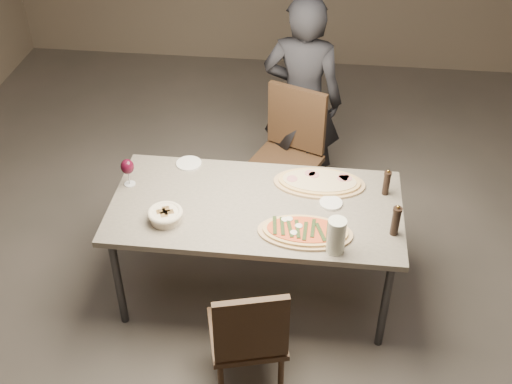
# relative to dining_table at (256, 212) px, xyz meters

# --- Properties ---
(room) EXTENTS (7.00, 7.00, 7.00)m
(room) POSITION_rel_dining_table_xyz_m (0.00, 0.00, 0.71)
(room) COLOR #605953
(room) RESTS_ON ground
(dining_table) EXTENTS (1.80, 0.90, 0.75)m
(dining_table) POSITION_rel_dining_table_xyz_m (0.00, 0.00, 0.00)
(dining_table) COLOR gray
(dining_table) RESTS_ON ground
(zucchini_pizza) EXTENTS (0.56, 0.31, 0.05)m
(zucchini_pizza) POSITION_rel_dining_table_xyz_m (0.32, -0.23, 0.07)
(zucchini_pizza) COLOR tan
(zucchini_pizza) RESTS_ON dining_table
(ham_pizza) EXTENTS (0.59, 0.33, 0.04)m
(ham_pizza) POSITION_rel_dining_table_xyz_m (0.38, 0.26, 0.07)
(ham_pizza) COLOR tan
(ham_pizza) RESTS_ON dining_table
(bread_basket) EXTENTS (0.21, 0.21, 0.08)m
(bread_basket) POSITION_rel_dining_table_xyz_m (-0.52, -0.21, 0.10)
(bread_basket) COLOR beige
(bread_basket) RESTS_ON dining_table
(oil_dish) EXTENTS (0.14, 0.14, 0.02)m
(oil_dish) POSITION_rel_dining_table_xyz_m (0.46, 0.06, 0.07)
(oil_dish) COLOR white
(oil_dish) RESTS_ON dining_table
(pepper_mill_left) EXTENTS (0.05, 0.05, 0.21)m
(pepper_mill_left) POSITION_rel_dining_table_xyz_m (0.83, -0.17, 0.16)
(pepper_mill_left) COLOR black
(pepper_mill_left) RESTS_ON dining_table
(pepper_mill_right) EXTENTS (0.05, 0.05, 0.18)m
(pepper_mill_right) POSITION_rel_dining_table_xyz_m (0.80, 0.20, 0.14)
(pepper_mill_right) COLOR black
(pepper_mill_right) RESTS_ON dining_table
(carafe) EXTENTS (0.11, 0.11, 0.22)m
(carafe) POSITION_rel_dining_table_xyz_m (0.49, -0.36, 0.17)
(carafe) COLOR silver
(carafe) RESTS_ON dining_table
(wine_glass) EXTENTS (0.09, 0.09, 0.19)m
(wine_glass) POSITION_rel_dining_table_xyz_m (-0.83, 0.12, 0.19)
(wine_glass) COLOR silver
(wine_glass) RESTS_ON dining_table
(side_plate) EXTENTS (0.17, 0.17, 0.01)m
(side_plate) POSITION_rel_dining_table_xyz_m (-0.50, 0.38, 0.06)
(side_plate) COLOR white
(side_plate) RESTS_ON dining_table
(chair_near) EXTENTS (0.51, 0.51, 0.87)m
(chair_near) POSITION_rel_dining_table_xyz_m (0.05, -0.80, -0.20)
(chair_near) COLOR #3E291A
(chair_near) RESTS_ON ground
(chair_far) EXTENTS (0.62, 0.62, 1.01)m
(chair_far) POSITION_rel_dining_table_xyz_m (0.14, 0.92, -0.12)
(chair_far) COLOR #3E291A
(chair_far) RESTS_ON ground
(diner) EXTENTS (0.65, 0.47, 1.66)m
(diner) POSITION_rel_dining_table_xyz_m (0.22, 1.18, 0.13)
(diner) COLOR black
(diner) RESTS_ON ground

